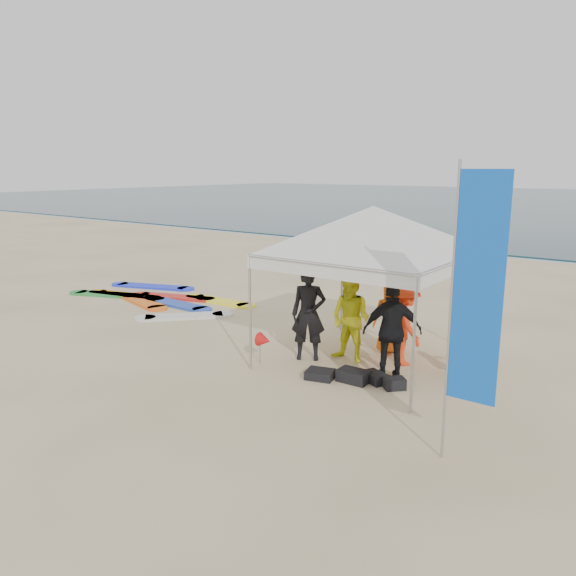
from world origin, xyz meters
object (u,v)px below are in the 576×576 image
(person_orange_b, at_px, (392,316))
(feather_flag, at_px, (475,293))
(canopy_tent, at_px, (373,207))
(person_yellow, at_px, (351,319))
(surfboard_spread, at_px, (160,299))
(person_black_a, at_px, (309,314))
(person_black_b, at_px, (392,331))
(marker_pennant, at_px, (264,340))
(person_seated, at_px, (463,356))
(person_orange_a, at_px, (404,324))

(person_orange_b, distance_m, feather_flag, 4.80)
(person_orange_b, height_order, canopy_tent, canopy_tent)
(person_yellow, height_order, surfboard_spread, person_yellow)
(person_yellow, bearing_deg, canopy_tent, 23.66)
(person_black_a, relative_size, person_black_b, 1.04)
(person_black_b, xyz_separation_m, person_orange_b, (-0.68, 1.36, -0.12))
(person_black_b, distance_m, surfboard_spread, 8.49)
(person_orange_b, height_order, feather_flag, feather_flag)
(marker_pennant, height_order, surfboard_spread, marker_pennant)
(surfboard_spread, bearing_deg, person_orange_b, -2.10)
(person_yellow, xyz_separation_m, surfboard_spread, (-7.20, 1.26, -0.84))
(person_orange_b, bearing_deg, person_black_a, 22.93)
(person_black_a, relative_size, person_orange_b, 1.20)
(person_yellow, relative_size, person_seated, 2.13)
(person_seated, height_order, surfboard_spread, person_seated)
(person_orange_b, relative_size, person_seated, 1.91)
(person_orange_b, xyz_separation_m, surfboard_spread, (-7.60, 0.28, -0.75))
(person_orange_a, xyz_separation_m, feather_flag, (2.32, -3.07, 1.49))
(feather_flag, bearing_deg, person_black_a, 151.21)
(person_black_a, bearing_deg, surfboard_spread, 134.57)
(person_seated, distance_m, feather_flag, 3.78)
(person_yellow, xyz_separation_m, person_orange_a, (0.92, 0.50, -0.07))
(person_orange_a, bearing_deg, person_black_a, 66.17)
(person_seated, relative_size, canopy_tent, 0.18)
(person_yellow, height_order, person_orange_a, person_yellow)
(person_yellow, distance_m, surfboard_spread, 7.36)
(person_black_b, distance_m, person_seated, 1.43)
(person_black_a, relative_size, person_seated, 2.28)
(person_orange_a, xyz_separation_m, marker_pennant, (-2.17, -1.68, -0.32))
(marker_pennant, bearing_deg, person_orange_a, 37.70)
(feather_flag, height_order, marker_pennant, feather_flag)
(person_seated, relative_size, surfboard_spread, 0.15)
(person_seated, xyz_separation_m, canopy_tent, (-1.76, -0.35, 2.68))
(person_orange_b, relative_size, marker_pennant, 2.47)
(person_black_a, distance_m, person_black_b, 1.84)
(person_black_a, distance_m, feather_flag, 4.75)
(person_black_b, height_order, person_orange_b, person_black_b)
(person_seated, height_order, feather_flag, feather_flag)
(person_seated, bearing_deg, canopy_tent, 83.39)
(person_orange_a, height_order, surfboard_spread, person_orange_a)
(person_orange_a, xyz_separation_m, surfboard_spread, (-8.12, 0.77, -0.78))
(person_black_b, relative_size, feather_flag, 0.46)
(person_orange_a, bearing_deg, surfboard_spread, 32.98)
(canopy_tent, height_order, marker_pennant, canopy_tent)
(feather_flag, bearing_deg, person_black_b, 134.35)
(person_seated, relative_size, feather_flag, 0.21)
(person_black_a, height_order, person_black_b, person_black_a)
(feather_flag, bearing_deg, person_yellow, 141.53)
(canopy_tent, height_order, feather_flag, feather_flag)
(person_black_a, distance_m, marker_pennant, 1.04)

